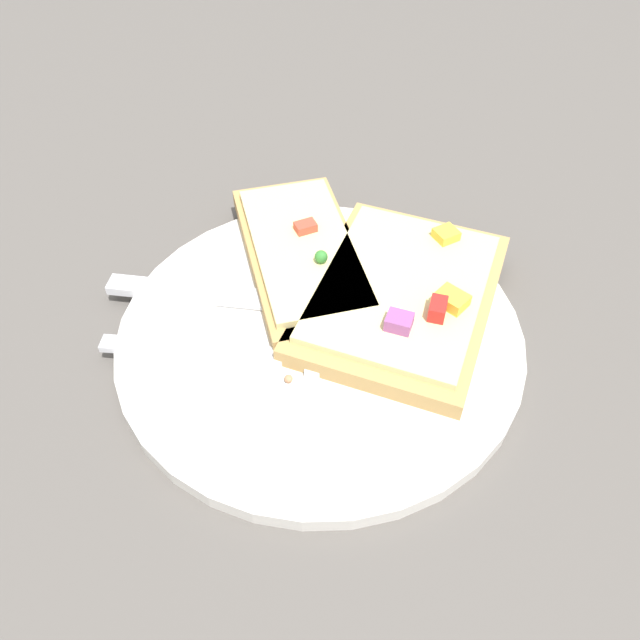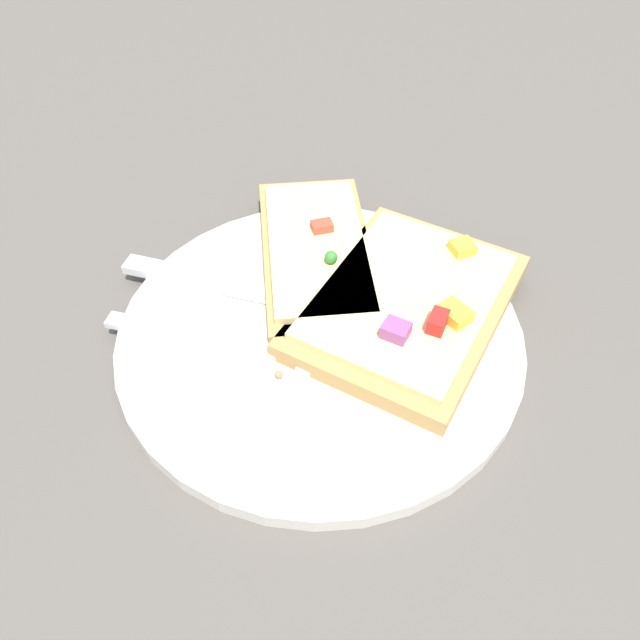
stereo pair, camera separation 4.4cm
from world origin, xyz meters
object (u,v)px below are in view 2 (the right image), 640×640
(plate, at_px, (320,335))
(knife, at_px, (237,287))
(fork, at_px, (279,353))
(pizza_slice_main, at_px, (408,303))
(pizza_slice_corner, at_px, (317,252))

(plate, height_order, knife, knife)
(plate, bearing_deg, fork, 7.52)
(plate, relative_size, knife, 1.63)
(knife, bearing_deg, pizza_slice_main, 5.85)
(pizza_slice_corner, bearing_deg, pizza_slice_main, 44.24)
(fork, xyz_separation_m, knife, (-0.01, -0.07, 0.00))
(knife, bearing_deg, plate, -16.54)
(plate, relative_size, pizza_slice_corner, 1.48)
(plate, distance_m, pizza_slice_corner, 0.07)
(fork, height_order, pizza_slice_corner, pizza_slice_corner)
(plate, height_order, fork, fork)
(knife, xyz_separation_m, pizza_slice_main, (-0.09, 0.09, 0.01))
(plate, distance_m, pizza_slice_main, 0.07)
(plate, height_order, pizza_slice_main, pizza_slice_main)
(fork, distance_m, pizza_slice_corner, 0.10)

